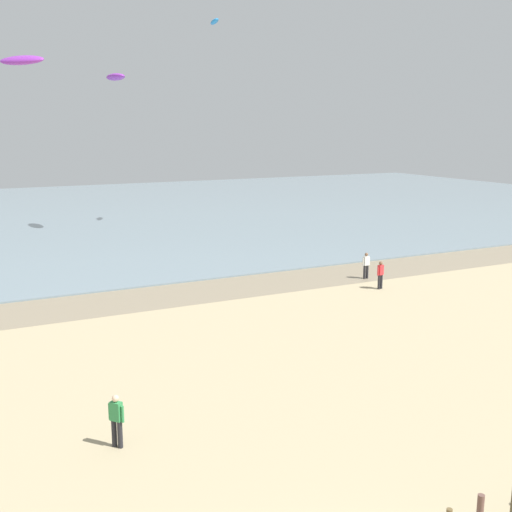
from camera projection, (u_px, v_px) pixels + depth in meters
name	position (u px, v px, depth m)	size (l,w,h in m)	color
wet_sand_strip	(86.00, 306.00, 35.63)	(120.00, 5.07, 0.01)	gray
sea	(7.00, 219.00, 68.40)	(160.00, 70.00, 0.10)	gray
person_nearest_camera	(366.00, 265.00, 41.78)	(0.57, 0.23, 1.71)	#232328
person_mid_beach	(380.00, 274.00, 39.15)	(0.55, 0.31, 1.71)	#232328
person_right_flank	(116.00, 419.00, 19.83)	(0.39, 0.47, 1.71)	#232328
kite_aloft_0	(215.00, 21.00, 59.16)	(2.38, 0.76, 0.38)	#2384D1
kite_aloft_2	(115.00, 77.00, 56.86)	(3.59, 1.15, 0.57)	purple
kite_aloft_5	(22.00, 60.00, 31.64)	(2.57, 0.82, 0.41)	purple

